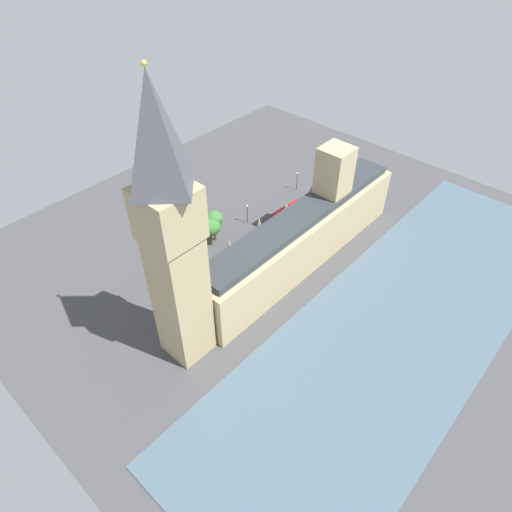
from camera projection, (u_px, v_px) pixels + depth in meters
ground_plane at (293, 257)px, 115.90m from camera, size 134.45×134.45×0.00m
river_thames at (403, 320)px, 100.00m from camera, size 37.39×121.01×0.25m
parliament_building at (304, 233)px, 110.30m from camera, size 10.77×64.45×26.98m
clock_tower at (171, 235)px, 74.88m from camera, size 9.27×9.27×57.97m
double_decker_bus_trailing at (287, 214)px, 125.29m from camera, size 3.07×10.61×4.75m
car_black_midblock at (266, 239)px, 119.91m from camera, size 2.26×4.86×1.74m
car_silver_opposite_hall at (214, 269)px, 111.21m from camera, size 2.09×4.67×1.74m
car_yellow_cab_leading at (202, 283)px, 107.52m from camera, size 1.99×4.02×1.74m
pedestrian_corner at (205, 294)px, 105.19m from camera, size 0.59×0.66×1.57m
pedestrian_far_end at (211, 293)px, 105.27m from camera, size 0.71×0.68×1.71m
pedestrian_near_tower at (292, 231)px, 122.63m from camera, size 0.61×0.66×1.57m
plane_tree_by_river_gate at (214, 219)px, 116.50m from camera, size 4.58×4.58×9.01m
plane_tree_kerbside at (210, 227)px, 115.60m from camera, size 5.30×5.30×8.22m
street_lamp_under_trees at (247, 210)px, 124.12m from camera, size 0.56×0.56×5.88m
street_lamp_slot_10 at (297, 178)px, 136.62m from camera, size 0.56×0.56×6.00m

